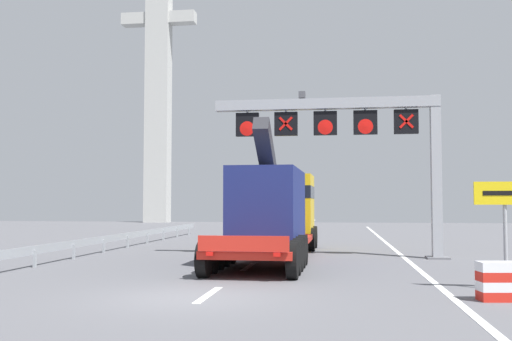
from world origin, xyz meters
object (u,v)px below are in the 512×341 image
(heavy_haul_truck_red, at_px, (276,210))
(crash_barrier_striped, at_px, (500,281))
(overhead_lane_gantry, at_px, (354,130))
(bridge_pylon_distant, at_px, (159,54))
(exit_sign_yellow, at_px, (505,207))

(heavy_haul_truck_red, xyz_separation_m, crash_barrier_striped, (6.32, -10.54, -1.54))
(overhead_lane_gantry, distance_m, bridge_pylon_distant, 50.14)
(heavy_haul_truck_red, distance_m, crash_barrier_striped, 12.38)
(crash_barrier_striped, relative_size, bridge_pylon_distant, 0.03)
(overhead_lane_gantry, height_order, crash_barrier_striped, overhead_lane_gantry)
(overhead_lane_gantry, bearing_deg, heavy_haul_truck_red, 178.88)
(exit_sign_yellow, bearing_deg, heavy_haul_truck_red, 127.65)
(heavy_haul_truck_red, height_order, bridge_pylon_distant, bridge_pylon_distant)
(heavy_haul_truck_red, distance_m, bridge_pylon_distant, 49.84)
(overhead_lane_gantry, height_order, bridge_pylon_distant, bridge_pylon_distant)
(crash_barrier_striped, bearing_deg, overhead_lane_gantry, 106.10)
(exit_sign_yellow, bearing_deg, overhead_lane_gantry, 112.06)
(crash_barrier_striped, bearing_deg, bridge_pylon_distant, 115.23)
(overhead_lane_gantry, bearing_deg, exit_sign_yellow, -67.94)
(bridge_pylon_distant, bearing_deg, heavy_haul_truck_red, -66.28)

